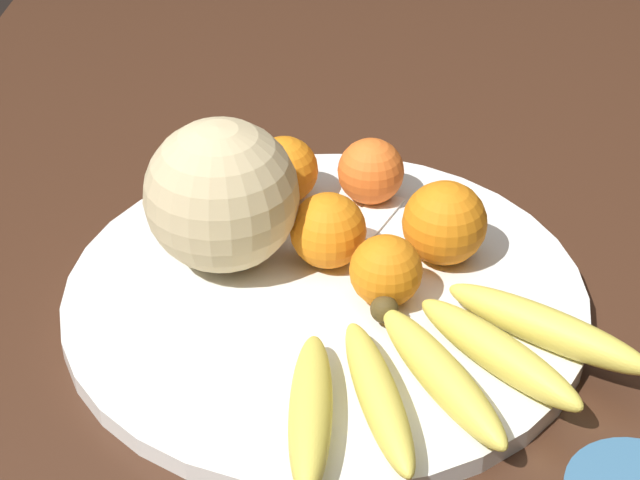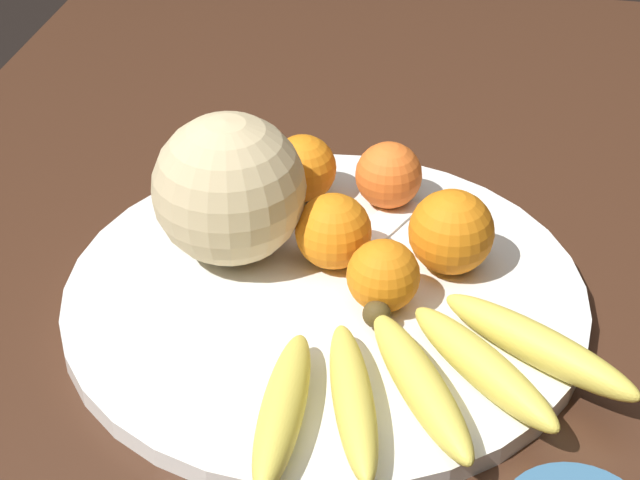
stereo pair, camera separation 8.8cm
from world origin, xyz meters
name	(u,v)px [view 1 (the left image)]	position (x,y,z in m)	size (l,w,h in m)	color
kitchen_table	(324,397)	(0.00, 0.00, 0.67)	(1.48, 0.94, 0.77)	#3D2316
fruit_bowl	(320,294)	(-0.01, 0.00, 0.78)	(0.45, 0.45, 0.02)	white
melon	(222,195)	(-0.05, -0.09, 0.85)	(0.13, 0.13, 0.13)	#C6B284
banana_bunch	(442,369)	(0.10, 0.10, 0.80)	(0.25, 0.28, 0.03)	#473819
orange_front_left	(331,231)	(-0.05, 0.00, 0.82)	(0.07, 0.07, 0.07)	orange
orange_front_right	(386,270)	(0.00, 0.05, 0.82)	(0.06, 0.06, 0.06)	orange
orange_mid_center	(371,171)	(-0.15, 0.03, 0.82)	(0.06, 0.06, 0.06)	orange
orange_back_left	(284,170)	(-0.15, -0.05, 0.82)	(0.06, 0.06, 0.06)	orange
orange_back_right	(445,223)	(-0.06, 0.10, 0.82)	(0.07, 0.07, 0.07)	orange
produce_tag	(374,216)	(-0.12, 0.04, 0.79)	(0.08, 0.06, 0.00)	white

